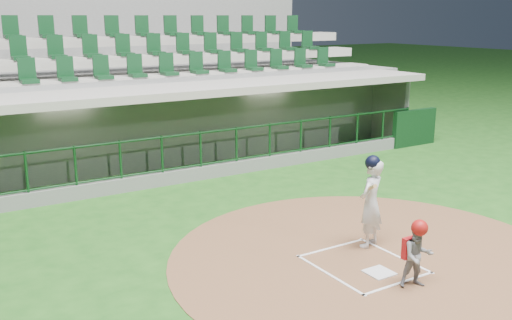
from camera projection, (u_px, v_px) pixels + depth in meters
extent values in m
plane|color=#1B4D16|center=(351.00, 259.00, 10.08)|extent=(120.00, 120.00, 0.00)
cylinder|color=brown|center=(372.00, 259.00, 10.07)|extent=(7.20, 7.20, 0.01)
cube|color=silver|center=(379.00, 273.00, 9.50)|extent=(0.43, 0.43, 0.02)
cube|color=white|center=(329.00, 274.00, 9.45)|extent=(0.05, 1.80, 0.01)
cube|color=white|center=(394.00, 255.00, 10.22)|extent=(0.05, 1.80, 0.01)
cube|color=white|center=(332.00, 248.00, 10.53)|extent=(1.55, 0.05, 0.01)
cube|color=white|center=(399.00, 283.00, 9.13)|extent=(1.55, 0.05, 0.01)
cube|color=slate|center=(178.00, 185.00, 16.40)|extent=(15.00, 3.00, 0.10)
cube|color=gray|center=(155.00, 128.00, 17.38)|extent=(15.00, 0.20, 2.70)
cube|color=#9D998B|center=(156.00, 121.00, 17.22)|extent=(13.50, 0.04, 0.90)
cube|color=slate|center=(374.00, 114.00, 19.88)|extent=(0.20, 3.00, 2.70)
cube|color=gray|center=(178.00, 87.00, 15.50)|extent=(15.40, 3.50, 0.20)
cube|color=slate|center=(201.00, 174.00, 14.95)|extent=(15.00, 0.15, 0.40)
cube|color=black|center=(200.00, 115.00, 14.57)|extent=(15.00, 0.01, 0.95)
cube|color=brown|center=(163.00, 168.00, 17.20)|extent=(12.75, 0.40, 0.45)
cube|color=white|center=(64.00, 99.00, 14.21)|extent=(1.30, 0.35, 0.04)
cube|color=white|center=(266.00, 84.00, 17.27)|extent=(1.30, 0.35, 0.04)
cube|color=black|center=(414.00, 128.00, 18.78)|extent=(1.80, 0.18, 1.20)
imported|color=#B31315|center=(79.00, 158.00, 15.64)|extent=(1.10, 0.61, 1.77)
imported|color=#B21317|center=(217.00, 139.00, 17.88)|extent=(1.04, 0.85, 1.85)
imported|color=#A81213|center=(286.00, 133.00, 19.09)|extent=(1.71, 0.88, 1.76)
cube|color=gray|center=(135.00, 111.00, 18.67)|extent=(17.00, 6.50, 2.50)
cube|color=#9B978C|center=(151.00, 80.00, 17.15)|extent=(16.60, 0.95, 0.30)
cube|color=#9E9A8E|center=(139.00, 60.00, 17.80)|extent=(16.60, 0.95, 0.30)
cube|color=gray|center=(127.00, 41.00, 18.44)|extent=(16.60, 0.95, 0.30)
cube|color=slate|center=(102.00, 62.00, 21.09)|extent=(17.00, 0.25, 5.05)
imported|color=silver|center=(371.00, 203.00, 10.45)|extent=(0.71, 0.60, 1.66)
sphere|color=black|center=(373.00, 163.00, 10.26)|extent=(0.28, 0.28, 0.28)
cylinder|color=tan|center=(371.00, 187.00, 10.01)|extent=(0.58, 0.79, 0.39)
imported|color=gray|center=(418.00, 256.00, 8.92)|extent=(0.62, 0.56, 1.04)
sphere|color=#A51311|center=(420.00, 228.00, 8.80)|extent=(0.26, 0.26, 0.26)
cube|color=#AD1217|center=(411.00, 247.00, 9.02)|extent=(0.32, 0.10, 0.35)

